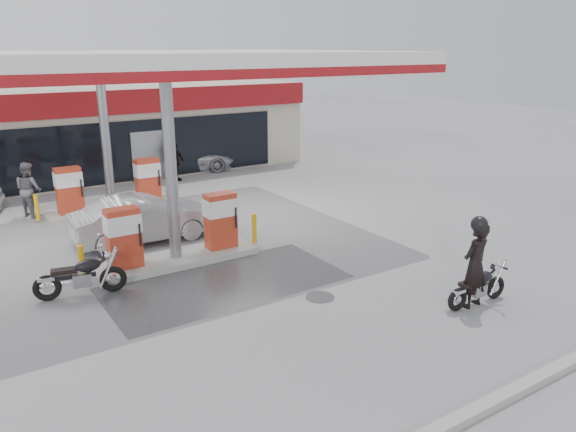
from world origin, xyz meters
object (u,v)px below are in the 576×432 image
Objects in this scene: biker_main at (475,265)px; hatchback_silver at (145,219)px; biker_walking at (175,161)px; parked_car_right at (187,158)px; pump_island_near at (175,238)px; pump_island_far at (111,192)px; attendant at (29,189)px; parked_motorcycle at (82,277)px; main_motorcycle at (478,287)px.

hatchback_silver is at bearing -67.77° from biker_main.
parked_car_right is at bearing 27.17° from biker_walking.
pump_island_far is (0.00, 6.00, 0.00)m from pump_island_near.
biker_walking is at bearing -93.69° from biker_main.
attendant is 0.45× the size of hatchback_silver.
pump_island_near is 2.91× the size of biker_walking.
attendant is (0.17, 7.81, 0.48)m from parked_motorcycle.
pump_island_far is 2.74m from attendant.
main_motorcycle is at bearing -147.66° from hatchback_silver.
pump_island_far is 2.42× the size of parked_motorcycle.
parked_motorcycle is 14.09m from parked_car_right.
hatchback_silver is at bearing 92.13° from pump_island_near.
pump_island_near is 2.66× the size of attendant.
hatchback_silver is 0.98× the size of parked_car_right.
pump_island_near is at bearing -90.00° from pump_island_far.
parked_car_right is at bearing -98.42° from biker_main.
attendant reaches higher than biker_walking.
attendant is 6.69m from biker_walking.
parked_motorcycle is 1.10× the size of attendant.
attendant is (-7.38, 13.29, 0.55)m from main_motorcycle.
parked_motorcycle reaches higher than main_motorcycle.
parked_car_right is at bearing -28.46° from hatchback_silver.
biker_main is at bearing -176.58° from attendant.
biker_main is (4.65, -12.29, 0.30)m from pump_island_far.
main_motorcycle is 1.04× the size of biker_walking.
hatchback_silver reaches higher than parked_car_right.
biker_main is 9.72m from hatchback_silver.
biker_main is at bearing -24.73° from parked_motorcycle.
pump_island_near and pump_island_far have the same top height.
biker_main is 0.47× the size of hatchback_silver.
parked_motorcycle is 4.00m from hatchback_silver.
pump_island_near reaches higher than parked_motorcycle.
main_motorcycle is 0.90× the size of biker_main.
parked_car_right is (5.18, 8.73, -0.10)m from hatchback_silver.
main_motorcycle is 0.95× the size of attendant.
biker_walking is (-1.33, -1.71, 0.27)m from parked_car_right.
pump_island_near reaches higher than main_motorcycle.
biker_main is 1.15× the size of biker_walking.
hatchback_silver is (2.45, -4.80, -0.26)m from attendant.
biker_main reaches higher than hatchback_silver.
parked_motorcycle is (-2.71, -6.81, -0.22)m from pump_island_far.
parked_motorcycle is at bearing 153.77° from attendant.
biker_walking reaches higher than main_motorcycle.
parked_car_right is at bearing 91.32° from main_motorcycle.
biker_main is at bearing -178.95° from main_motorcycle.
biker_walking is at bearing 157.20° from parked_car_right.
pump_island_near is at bearing 174.93° from attendant.
attendant is at bearing 121.22° from main_motorcycle.
biker_main reaches higher than parked_motorcycle.
hatchback_silver is at bearing -177.90° from attendant.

